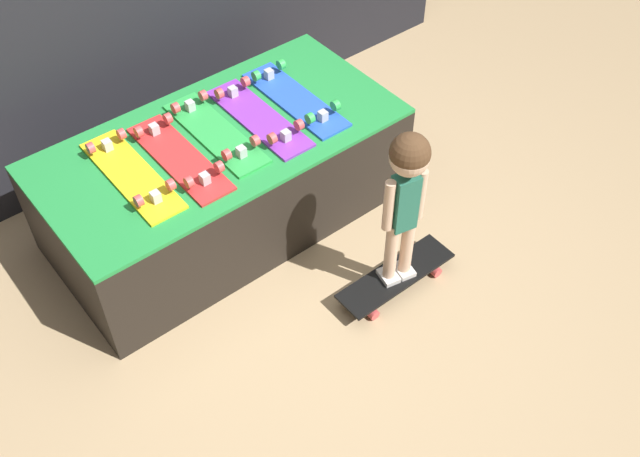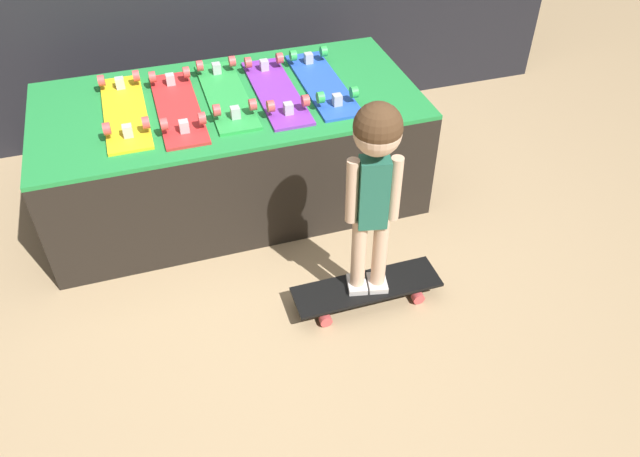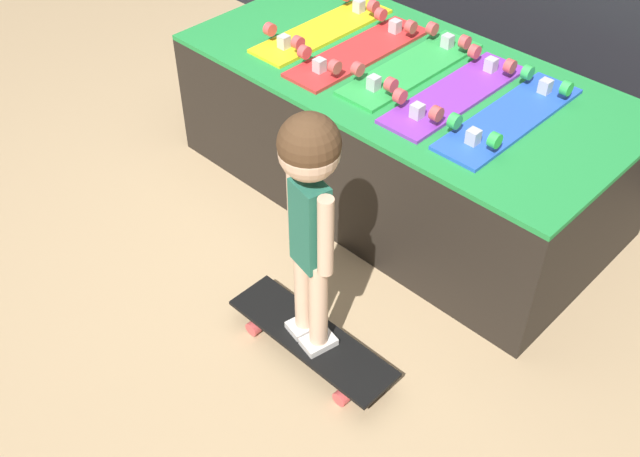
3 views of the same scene
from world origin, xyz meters
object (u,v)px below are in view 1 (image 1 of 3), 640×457
(skateboard_red_on_rack, at_px, (179,157))
(skateboard_blue_on_rack, at_px, (295,98))
(skateboard_yellow_on_rack, at_px, (131,174))
(skateboard_purple_on_rack, at_px, (259,116))
(child, at_px, (406,184))
(skateboard_on_floor, at_px, (396,277))
(skateboard_green_on_rack, at_px, (215,132))

(skateboard_red_on_rack, height_order, skateboard_blue_on_rack, same)
(skateboard_yellow_on_rack, height_order, skateboard_purple_on_rack, same)
(skateboard_red_on_rack, xyz_separation_m, child, (0.61, -0.89, 0.12))
(skateboard_purple_on_rack, height_order, skateboard_on_floor, skateboard_purple_on_rack)
(skateboard_yellow_on_rack, height_order, child, child)
(skateboard_blue_on_rack, bearing_deg, skateboard_purple_on_rack, -178.38)
(skateboard_purple_on_rack, bearing_deg, skateboard_red_on_rack, -178.75)
(skateboard_purple_on_rack, distance_m, child, 0.92)
(skateboard_purple_on_rack, height_order, skateboard_blue_on_rack, same)
(skateboard_yellow_on_rack, distance_m, skateboard_purple_on_rack, 0.70)
(skateboard_yellow_on_rack, distance_m, child, 1.26)
(skateboard_yellow_on_rack, bearing_deg, child, -47.74)
(skateboard_on_floor, bearing_deg, skateboard_purple_on_rack, 98.99)
(skateboard_red_on_rack, xyz_separation_m, skateboard_on_floor, (0.61, -0.89, -0.51))
(skateboard_yellow_on_rack, xyz_separation_m, skateboard_purple_on_rack, (0.70, -0.03, 0.00))
(skateboard_green_on_rack, relative_size, child, 0.78)
(skateboard_yellow_on_rack, distance_m, skateboard_green_on_rack, 0.47)
(skateboard_red_on_rack, relative_size, skateboard_blue_on_rack, 1.00)
(skateboard_purple_on_rack, bearing_deg, skateboard_green_on_rack, 170.99)
(skateboard_purple_on_rack, relative_size, skateboard_on_floor, 1.07)
(skateboard_on_floor, bearing_deg, skateboard_red_on_rack, 124.36)
(skateboard_blue_on_rack, distance_m, skateboard_on_floor, 1.04)
(skateboard_yellow_on_rack, xyz_separation_m, skateboard_green_on_rack, (0.47, 0.01, 0.00))
(skateboard_blue_on_rack, bearing_deg, skateboard_on_floor, -95.70)
(skateboard_yellow_on_rack, relative_size, skateboard_purple_on_rack, 1.00)
(skateboard_blue_on_rack, bearing_deg, skateboard_yellow_on_rack, 178.81)
(skateboard_yellow_on_rack, relative_size, skateboard_on_floor, 1.07)
(skateboard_red_on_rack, bearing_deg, skateboard_purple_on_rack, 1.25)
(skateboard_green_on_rack, distance_m, skateboard_blue_on_rack, 0.47)
(skateboard_red_on_rack, height_order, skateboard_on_floor, skateboard_red_on_rack)
(skateboard_yellow_on_rack, relative_size, skateboard_green_on_rack, 1.00)
(skateboard_red_on_rack, height_order, skateboard_green_on_rack, same)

